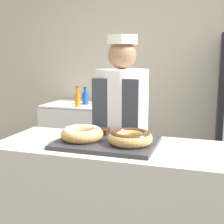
{
  "coord_description": "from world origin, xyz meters",
  "views": [
    {
      "loc": [
        0.58,
        -1.71,
        1.48
      ],
      "look_at": [
        0.0,
        0.1,
        1.14
      ],
      "focal_mm": 50.0,
      "sensor_mm": 36.0,
      "label": 1
    }
  ],
  "objects": [
    {
      "name": "bottle_orange",
      "position": [
        -0.87,
        1.54,
        1.0
      ],
      "size": [
        0.06,
        0.06,
        0.23
      ],
      "color": "orange",
      "rests_on": "chest_freezer"
    },
    {
      "name": "bottle_blue",
      "position": [
        -0.85,
        1.71,
        0.99
      ],
      "size": [
        0.07,
        0.07,
        0.21
      ],
      "color": "#1E4CB2",
      "rests_on": "chest_freezer"
    },
    {
      "name": "display_counter",
      "position": [
        0.0,
        0.0,
        0.48
      ],
      "size": [
        1.34,
        0.57,
        0.96
      ],
      "color": "beige",
      "rests_on": "ground_plane"
    },
    {
      "name": "chest_freezer",
      "position": [
        -0.91,
        1.74,
        0.46
      ],
      "size": [
        0.85,
        0.65,
        0.91
      ],
      "color": "white",
      "rests_on": "ground_plane"
    },
    {
      "name": "wall_back",
      "position": [
        0.0,
        2.13,
        1.35
      ],
      "size": [
        8.0,
        0.06,
        2.7
      ],
      "color": "beige",
      "rests_on": "ground_plane"
    },
    {
      "name": "bottle_green",
      "position": [
        -0.72,
        1.79,
        1.01
      ],
      "size": [
        0.07,
        0.07,
        0.25
      ],
      "color": "#2D8C38",
      "rests_on": "chest_freezer"
    },
    {
      "name": "brownie_back_left",
      "position": [
        -0.09,
        0.15,
        1.0
      ],
      "size": [
        0.09,
        0.09,
        0.03
      ],
      "color": "#382111",
      "rests_on": "serving_tray"
    },
    {
      "name": "donut_chocolate_glaze",
      "position": [
        0.15,
        -0.03,
        1.02
      ],
      "size": [
        0.26,
        0.26,
        0.07
      ],
      "color": "tan",
      "rests_on": "serving_tray"
    },
    {
      "name": "brownie_back_right",
      "position": [
        0.09,
        0.15,
        1.0
      ],
      "size": [
        0.09,
        0.09,
        0.03
      ],
      "color": "#382111",
      "rests_on": "serving_tray"
    },
    {
      "name": "baker_person",
      "position": [
        -0.07,
        0.56,
        0.85
      ],
      "size": [
        0.4,
        0.4,
        1.64
      ],
      "color": "#4C4C51",
      "rests_on": "ground_plane"
    },
    {
      "name": "serving_tray",
      "position": [
        0.0,
        0.0,
        0.97
      ],
      "size": [
        0.59,
        0.44,
        0.02
      ],
      "color": "#2D2D33",
      "rests_on": "display_counter"
    },
    {
      "name": "donut_light_glaze",
      "position": [
        -0.15,
        -0.03,
        1.02
      ],
      "size": [
        0.26,
        0.26,
        0.07
      ],
      "color": "tan",
      "rests_on": "serving_tray"
    }
  ]
}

